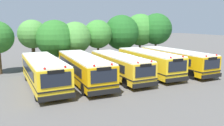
# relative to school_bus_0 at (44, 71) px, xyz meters

# --- Properties ---
(ground_plane) EXTENTS (160.00, 160.00, 0.00)m
(ground_plane) POSITION_rel_school_bus_0_xyz_m (7.48, 0.17, -1.40)
(ground_plane) COLOR #514F4C
(school_bus_0) EXTENTS (2.78, 10.04, 2.67)m
(school_bus_0) POSITION_rel_school_bus_0_xyz_m (0.00, 0.00, 0.00)
(school_bus_0) COLOR yellow
(school_bus_0) RESTS_ON ground_plane
(school_bus_1) EXTENTS (2.88, 10.82, 2.63)m
(school_bus_1) POSITION_rel_school_bus_0_xyz_m (3.67, 0.08, -0.02)
(school_bus_1) COLOR #EAA80C
(school_bus_1) RESTS_ON ground_plane
(school_bus_2) EXTENTS (2.55, 9.80, 2.52)m
(school_bus_2) POSITION_rel_school_bus_0_xyz_m (7.43, -0.07, -0.08)
(school_bus_2) COLOR yellow
(school_bus_2) RESTS_ON ground_plane
(school_bus_3) EXTENTS (2.77, 9.72, 2.65)m
(school_bus_3) POSITION_rel_school_bus_0_xyz_m (11.11, 0.13, -0.01)
(school_bus_3) COLOR yellow
(school_bus_3) RESTS_ON ground_plane
(school_bus_4) EXTENTS (2.60, 10.57, 2.59)m
(school_bus_4) POSITION_rel_school_bus_0_xyz_m (14.93, 0.20, -0.04)
(school_bus_4) COLOR #EAA80C
(school_bus_4) RESTS_ON ground_plane
(tree_1) EXTENTS (3.55, 3.55, 6.00)m
(tree_1) POSITION_rel_school_bus_0_xyz_m (0.27, 9.47, 2.87)
(tree_1) COLOR #4C3823
(tree_1) RESTS_ON ground_plane
(tree_2) EXTENTS (4.52, 4.52, 5.97)m
(tree_2) POSITION_rel_school_bus_0_xyz_m (2.76, 7.72, 2.25)
(tree_2) COLOR #4C3823
(tree_2) RESTS_ON ground_plane
(tree_3) EXTENTS (3.98, 3.98, 5.76)m
(tree_3) POSITION_rel_school_bus_0_xyz_m (5.33, 7.63, 2.41)
(tree_3) COLOR #4C3823
(tree_3) RESTS_ON ground_plane
(tree_4) EXTENTS (3.77, 3.77, 6.01)m
(tree_4) POSITION_rel_school_bus_0_xyz_m (8.46, 7.92, 2.77)
(tree_4) COLOR #4C3823
(tree_4) RESTS_ON ground_plane
(tree_5) EXTENTS (4.91, 4.91, 6.71)m
(tree_5) POSITION_rel_school_bus_0_xyz_m (12.00, 8.34, 2.98)
(tree_5) COLOR #4C3823
(tree_5) RESTS_ON ground_plane
(tree_6) EXTENTS (4.71, 4.71, 6.93)m
(tree_6) POSITION_rel_school_bus_0_xyz_m (15.43, 8.78, 3.17)
(tree_6) COLOR #4C3823
(tree_6) RESTS_ON ground_plane
(tree_7) EXTENTS (4.61, 4.61, 7.00)m
(tree_7) POSITION_rel_school_bus_0_xyz_m (17.60, 7.68, 3.32)
(tree_7) COLOR #4C3823
(tree_7) RESTS_ON ground_plane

